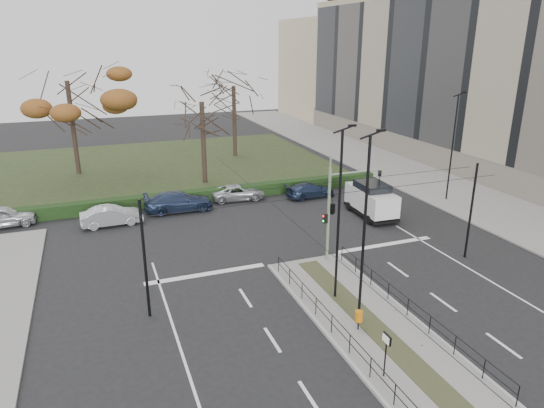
{
  "coord_description": "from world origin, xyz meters",
  "views": [
    {
      "loc": [
        -11.3,
        -19.46,
        12.77
      ],
      "look_at": [
        -1.17,
        7.41,
        3.06
      ],
      "focal_mm": 32.0,
      "sensor_mm": 36.0,
      "label": 1
    }
  ],
  "objects": [
    {
      "name": "parked_car_second",
      "position": [
        -10.56,
        15.5,
        0.72
      ],
      "size": [
        4.41,
        1.72,
        1.43
      ],
      "primitive_type": "imported",
      "rotation": [
        0.0,
        0.0,
        1.62
      ],
      "color": "#ACB0B4",
      "rests_on": "ground"
    },
    {
      "name": "median_railing",
      "position": [
        0.0,
        -2.6,
        0.98
      ],
      "size": [
        4.14,
        13.24,
        0.92
      ],
      "color": "black",
      "rests_on": "median_island"
    },
    {
      "name": "apartment_block",
      "position": [
        27.97,
        23.97,
        10.39
      ],
      "size": [
        13.09,
        52.1,
        21.64
      ],
      "color": "#C9B391",
      "rests_on": "ground"
    },
    {
      "name": "parked_car_first",
      "position": [
        -17.95,
        17.91,
        0.77
      ],
      "size": [
        4.69,
        2.27,
        1.54
      ],
      "primitive_type": "imported",
      "rotation": [
        0.0,
        0.0,
        1.67
      ],
      "color": "#ACB0B4",
      "rests_on": "ground"
    },
    {
      "name": "catenary",
      "position": [
        0.0,
        1.62,
        3.42
      ],
      "size": [
        20.0,
        34.0,
        6.0
      ],
      "color": "black",
      "rests_on": "ground"
    },
    {
      "name": "hedge",
      "position": [
        -6.0,
        18.6,
        0.5
      ],
      "size": [
        38.0,
        1.0,
        1.0
      ],
      "primitive_type": "cube",
      "color": "black",
      "rests_on": "ground"
    },
    {
      "name": "bare_tree_center",
      "position": [
        4.13,
        33.58,
        7.4
      ],
      "size": [
        7.03,
        7.03,
        10.47
      ],
      "color": "black",
      "rests_on": "park"
    },
    {
      "name": "ground",
      "position": [
        0.0,
        0.0,
        0.0
      ],
      "size": [
        140.0,
        140.0,
        0.0
      ],
      "primitive_type": "plane",
      "color": "black",
      "rests_on": "ground"
    },
    {
      "name": "parked_car_third",
      "position": [
        -5.44,
        16.89,
        0.77
      ],
      "size": [
        5.37,
        2.32,
        1.54
      ],
      "primitive_type": "imported",
      "rotation": [
        0.0,
        0.0,
        1.54
      ],
      "color": "#1E2A46",
      "rests_on": "ground"
    },
    {
      "name": "white_van",
      "position": [
        8.13,
        10.64,
        1.36
      ],
      "size": [
        2.48,
        5.11,
        2.62
      ],
      "color": "silver",
      "rests_on": "ground"
    },
    {
      "name": "park",
      "position": [
        -6.0,
        32.0,
        0.05
      ],
      "size": [
        38.0,
        26.0,
        0.1
      ],
      "primitive_type": "cube",
      "color": "black",
      "rests_on": "ground"
    },
    {
      "name": "litter_bin",
      "position": [
        -0.78,
        -2.8,
        0.81
      ],
      "size": [
        0.37,
        0.37,
        0.94
      ],
      "color": "black",
      "rests_on": "median_island"
    },
    {
      "name": "sidewalk_east",
      "position": [
        18.0,
        22.0,
        0.07
      ],
      "size": [
        8.0,
        90.0,
        0.14
      ],
      "primitive_type": "cube",
      "color": "#64625F",
      "rests_on": "ground"
    },
    {
      "name": "median_island",
      "position": [
        0.0,
        -2.5,
        0.07
      ],
      "size": [
        4.4,
        15.0,
        0.14
      ],
      "primitive_type": "cube",
      "color": "#64625F",
      "rests_on": "ground"
    },
    {
      "name": "parked_car_fifth",
      "position": [
        5.74,
        16.45,
        0.62
      ],
      "size": [
        4.36,
        1.99,
        1.24
      ],
      "primitive_type": "imported",
      "rotation": [
        0.0,
        0.0,
        1.63
      ],
      "color": "#1E2A46",
      "rests_on": "ground"
    },
    {
      "name": "rust_tree",
      "position": [
        -12.86,
        31.43,
        9.14
      ],
      "size": [
        10.72,
        10.72,
        11.9
      ],
      "color": "black",
      "rests_on": "park"
    },
    {
      "name": "streetlamp_median_far",
      "position": [
        -0.34,
        0.27,
        4.68
      ],
      "size": [
        0.75,
        0.15,
        8.93
      ],
      "color": "black",
      "rests_on": "median_island"
    },
    {
      "name": "bare_tree_near",
      "position": [
        -1.71,
        23.86,
        7.0
      ],
      "size": [
        5.73,
        5.73,
        9.91
      ],
      "color": "black",
      "rests_on": "park"
    },
    {
      "name": "info_panel",
      "position": [
        -1.51,
        -6.04,
        1.63
      ],
      "size": [
        0.11,
        0.5,
        1.9
      ],
      "color": "black",
      "rests_on": "median_island"
    },
    {
      "name": "traffic_light",
      "position": [
        1.63,
        4.5,
        3.49
      ],
      "size": [
        3.92,
        2.22,
        5.76
      ],
      "color": "slate",
      "rests_on": "median_island"
    },
    {
      "name": "streetlamp_sidewalk",
      "position": [
        16.06,
        11.56,
        4.62
      ],
      "size": [
        0.74,
        0.15,
        8.81
      ],
      "color": "black",
      "rests_on": "sidewalk_east"
    },
    {
      "name": "streetlamp_median_near",
      "position": [
        -0.35,
        -2.14,
        4.77
      ],
      "size": [
        0.76,
        0.16,
        9.11
      ],
      "color": "black",
      "rests_on": "median_island"
    },
    {
      "name": "parked_car_fourth",
      "position": [
        -0.24,
        18.0,
        0.63
      ],
      "size": [
        4.68,
        2.5,
        1.25
      ],
      "primitive_type": "imported",
      "rotation": [
        0.0,
        0.0,
        1.47
      ],
      "color": "#ACB0B4",
      "rests_on": "ground"
    }
  ]
}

